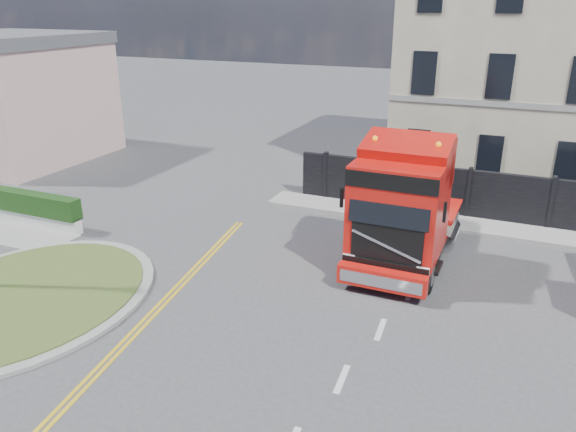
% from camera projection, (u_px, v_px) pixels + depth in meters
% --- Properties ---
extents(ground, '(120.00, 120.00, 0.00)m').
position_uv_depth(ground, '(285.00, 301.00, 16.32)').
color(ground, '#424244').
rests_on(ground, ground).
extents(traffic_island, '(6.80, 6.80, 0.17)m').
position_uv_depth(traffic_island, '(23.00, 298.00, 16.31)').
color(traffic_island, gray).
rests_on(traffic_island, ground).
extents(seaside_bldg_pink, '(8.00, 8.00, 6.00)m').
position_uv_depth(seaside_bldg_pink, '(13.00, 103.00, 30.35)').
color(seaside_bldg_pink, '#D5A7A6').
rests_on(seaside_bldg_pink, ground).
extents(hoarding_fence, '(18.80, 0.25, 2.00)m').
position_uv_depth(hoarding_fence, '(538.00, 203.00, 21.26)').
color(hoarding_fence, black).
rests_on(hoarding_fence, ground).
extents(georgian_building, '(12.30, 10.30, 12.80)m').
position_uv_depth(georgian_building, '(543.00, 56.00, 26.18)').
color(georgian_building, beige).
rests_on(georgian_building, ground).
extents(pavement_far, '(20.00, 1.60, 0.12)m').
position_uv_depth(pavement_far, '(518.00, 232.00, 21.03)').
color(pavement_far, gray).
rests_on(pavement_far, ground).
extents(truck, '(2.71, 7.08, 4.23)m').
position_uv_depth(truck, '(403.00, 211.00, 17.87)').
color(truck, black).
rests_on(truck, ground).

